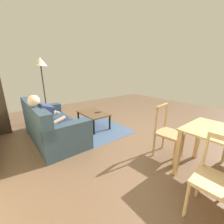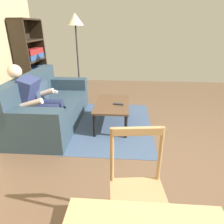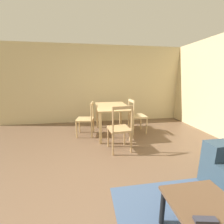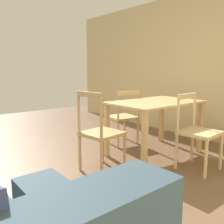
{
  "view_description": "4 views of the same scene",
  "coord_description": "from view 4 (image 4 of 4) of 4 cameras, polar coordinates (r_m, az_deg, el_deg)",
  "views": [
    {
      "loc": [
        -2.18,
        2.76,
        1.58
      ],
      "look_at": [
        -0.42,
        1.35,
        0.9
      ],
      "focal_mm": 22.86,
      "sensor_mm": 36.0,
      "label": 1
    },
    {
      "loc": [
        -2.09,
        0.59,
        1.65
      ],
      "look_at": [
        1.09,
        0.82,
        0.25
      ],
      "focal_mm": 31.58,
      "sensor_mm": 36.0,
      "label": 2
    },
    {
      "loc": [
        1.78,
        -0.13,
        1.46
      ],
      "look_at": [
        -1.93,
        0.47,
        0.6
      ],
      "focal_mm": 23.49,
      "sensor_mm": 36.0,
      "label": 3
    },
    {
      "loc": [
        0.72,
        2.76,
        1.22
      ],
      "look_at": [
        -0.42,
        1.35,
        0.9
      ],
      "focal_mm": 39.92,
      "sensor_mm": 36.0,
      "label": 4
    }
  ],
  "objects": [
    {
      "name": "dining_chair_by_doorway",
      "position": [
        4.05,
        2.47,
        -1.21
      ],
      "size": [
        0.47,
        0.47,
        0.87
      ],
      "color": "tan",
      "rests_on": "ground_plane"
    },
    {
      "name": "dining_chair_near_wall",
      "position": [
        3.19,
        18.97,
        -4.36
      ],
      "size": [
        0.45,
        0.45,
        0.92
      ],
      "color": "#D1B27F",
      "rests_on": "ground_plane"
    },
    {
      "name": "wall_side",
      "position": [
        4.82,
        16.14,
        9.99
      ],
      "size": [
        0.12,
        6.21,
        2.51
      ],
      "primitive_type": "cube",
      "color": "#C8B586",
      "rests_on": "ground_plane"
    },
    {
      "name": "dining_table",
      "position": [
        3.55,
        9.84,
        0.45
      ],
      "size": [
        1.27,
        0.82,
        0.77
      ],
      "color": "tan",
      "rests_on": "ground_plane"
    },
    {
      "name": "dining_chair_facing_couch",
      "position": [
        2.94,
        -2.73,
        -4.88
      ],
      "size": [
        0.47,
        0.47,
        0.96
      ],
      "color": "tan",
      "rests_on": "ground_plane"
    },
    {
      "name": "ground_plane",
      "position": [
        3.1,
        -23.15,
        -14.04
      ],
      "size": [
        8.45,
        8.45,
        0.0
      ],
      "primitive_type": "plane",
      "color": "brown"
    }
  ]
}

